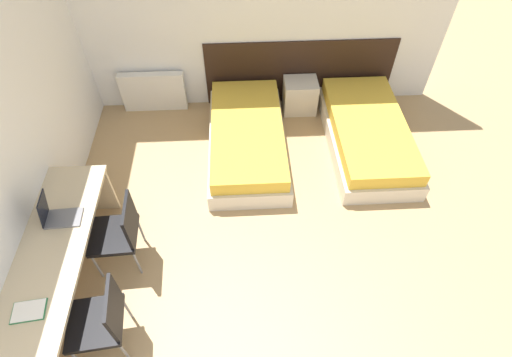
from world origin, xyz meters
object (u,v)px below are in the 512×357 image
object	(u,v)px
bed_near_door	(367,134)
laptop	(57,215)
nightstand	(300,96)
chair_near_notebook	(101,319)
bed_near_window	(247,139)
chair_near_laptop	(119,231)

from	to	relation	value
bed_near_door	laptop	size ratio (longest dim) A/B	5.85
nightstand	chair_near_notebook	size ratio (longest dim) A/B	0.55
bed_near_door	nightstand	bearing A→B (deg)	134.32
bed_near_window	bed_near_door	distance (m)	1.60
bed_near_door	chair_near_laptop	xyz separation A→B (m)	(-2.92, -1.57, 0.30)
nightstand	chair_near_laptop	world-z (taller)	chair_near_laptop
bed_near_door	nightstand	distance (m)	1.14
bed_near_door	nightstand	xyz separation A→B (m)	(-0.80, 0.82, 0.04)
chair_near_laptop	chair_near_notebook	distance (m)	0.88
bed_near_window	bed_near_door	size ratio (longest dim) A/B	1.00
nightstand	chair_near_notebook	world-z (taller)	chair_near_notebook
laptop	bed_near_door	bearing A→B (deg)	21.31
nightstand	chair_near_laptop	size ratio (longest dim) A/B	0.55
chair_near_laptop	laptop	bearing A→B (deg)	174.99
chair_near_notebook	bed_near_door	bearing A→B (deg)	34.22
bed_near_window	chair_near_laptop	bearing A→B (deg)	-130.30
bed_near_window	laptop	size ratio (longest dim) A/B	5.85
chair_near_notebook	laptop	bearing A→B (deg)	113.58
bed_near_window	laptop	distance (m)	2.47
bed_near_window	chair_near_notebook	distance (m)	2.80
chair_near_notebook	chair_near_laptop	bearing A→B (deg)	84.27
chair_near_notebook	bed_near_window	bearing A→B (deg)	55.79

